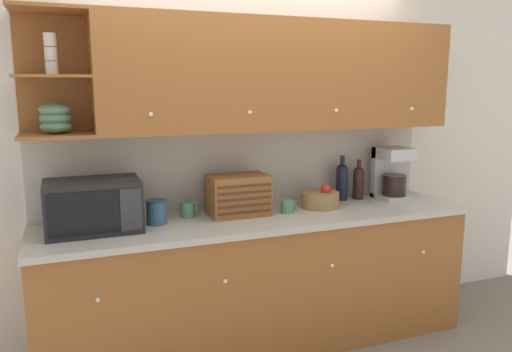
{
  "coord_description": "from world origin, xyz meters",
  "views": [
    {
      "loc": [
        -1.21,
        -3.33,
        1.79
      ],
      "look_at": [
        0.0,
        -0.23,
        1.18
      ],
      "focal_mm": 35.0,
      "sensor_mm": 36.0,
      "label": 1
    }
  ],
  "objects": [
    {
      "name": "microwave",
      "position": [
        -1.06,
        -0.29,
        1.08
      ],
      "size": [
        0.55,
        0.37,
        0.31
      ],
      "color": "black",
      "rests_on": "counter_unit"
    },
    {
      "name": "second_wine_bottle",
      "position": [
        0.74,
        -0.12,
        1.08
      ],
      "size": [
        0.09,
        0.09,
        0.34
      ],
      "color": "black",
      "rests_on": "counter_unit"
    },
    {
      "name": "mug_blue_second",
      "position": [
        0.2,
        -0.32,
        0.97
      ],
      "size": [
        0.1,
        0.09,
        0.09
      ],
      "color": "#4C845B",
      "rests_on": "counter_unit"
    },
    {
      "name": "counter_unit",
      "position": [
        -0.0,
        -0.32,
        0.46
      ],
      "size": [
        2.92,
        0.68,
        0.93
      ],
      "color": "#935628",
      "rests_on": "ground_plane"
    },
    {
      "name": "backsplash_panel",
      "position": [
        0.0,
        -0.01,
        1.21
      ],
      "size": [
        2.9,
        0.01,
        0.56
      ],
      "color": "#B7B2A8",
      "rests_on": "counter_unit"
    },
    {
      "name": "wine_bottle",
      "position": [
        0.88,
        -0.12,
        1.06
      ],
      "size": [
        0.08,
        0.08,
        0.3
      ],
      "color": "black",
      "rests_on": "counter_unit"
    },
    {
      "name": "ground_plane",
      "position": [
        0.0,
        0.0,
        0.0
      ],
      "size": [
        24.0,
        24.0,
        0.0
      ],
      "primitive_type": "plane",
      "color": "slate"
    },
    {
      "name": "bread_box",
      "position": [
        -0.14,
        -0.25,
        1.06
      ],
      "size": [
        0.4,
        0.26,
        0.27
      ],
      "color": "brown",
      "rests_on": "counter_unit"
    },
    {
      "name": "upper_cabinets",
      "position": [
        0.16,
        -0.19,
        1.85
      ],
      "size": [
        2.9,
        0.39,
        0.73
      ],
      "color": "#935628",
      "rests_on": "backsplash_panel"
    },
    {
      "name": "storage_canister",
      "position": [
        -0.69,
        -0.28,
        1.0
      ],
      "size": [
        0.13,
        0.13,
        0.15
      ],
      "color": "#33567A",
      "rests_on": "counter_unit"
    },
    {
      "name": "mug",
      "position": [
        -0.47,
        -0.19,
        0.98
      ],
      "size": [
        0.11,
        0.09,
        0.1
      ],
      "color": "#4C845B",
      "rests_on": "counter_unit"
    },
    {
      "name": "wall_back",
      "position": [
        0.0,
        0.03,
        1.3
      ],
      "size": [
        5.3,
        0.06,
        2.6
      ],
      "color": "silver",
      "rests_on": "ground_plane"
    },
    {
      "name": "coffee_maker",
      "position": [
        1.13,
        -0.19,
        1.12
      ],
      "size": [
        0.24,
        0.25,
        0.39
      ],
      "color": "#B7B7BC",
      "rests_on": "counter_unit"
    },
    {
      "name": "fruit_basket",
      "position": [
        0.48,
        -0.26,
        0.99
      ],
      "size": [
        0.27,
        0.27,
        0.17
      ],
      "color": "#937047",
      "rests_on": "counter_unit"
    }
  ]
}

